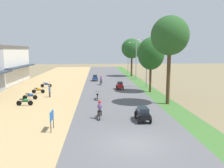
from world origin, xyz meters
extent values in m
plane|color=#7A6B4C|center=(0.00, 0.00, 0.00)|extent=(180.00, 180.00, 0.00)
cube|color=#565659|center=(0.00, 0.00, 0.04)|extent=(9.00, 140.00, 0.08)
cube|color=#3D6B2D|center=(5.70, 0.00, 0.03)|extent=(2.40, 140.00, 0.06)
cube|color=silver|center=(-20.00, 29.98, 3.20)|extent=(6.21, 13.55, 6.40)
cube|color=#2D3847|center=(-16.29, 29.98, 3.08)|extent=(1.20, 13.55, 0.25)
cube|color=#59514C|center=(-20.00, 29.98, 6.65)|extent=(6.41, 13.75, 0.50)
cylinder|color=black|center=(-9.66, 11.21, 0.34)|extent=(0.56, 0.06, 0.56)
cylinder|color=black|center=(-10.90, 11.21, 0.34)|extent=(0.56, 0.06, 0.56)
cube|color=#333338|center=(-10.28, 11.21, 0.52)|extent=(1.12, 0.12, 0.12)
ellipsoid|color=#14722D|center=(-10.20, 11.21, 0.66)|extent=(0.64, 0.28, 0.32)
cube|color=black|center=(-10.56, 11.21, 0.78)|extent=(0.44, 0.20, 0.10)
cylinder|color=#A5A8AD|center=(-9.72, 11.21, 0.61)|extent=(0.26, 0.05, 0.68)
cylinder|color=black|center=(-9.78, 11.21, 0.98)|extent=(0.04, 0.54, 0.04)
cylinder|color=black|center=(-9.95, 14.34, 0.34)|extent=(0.56, 0.06, 0.56)
cylinder|color=black|center=(-11.19, 14.34, 0.34)|extent=(0.56, 0.06, 0.56)
cube|color=#333338|center=(-10.57, 14.34, 0.52)|extent=(1.12, 0.12, 0.12)
ellipsoid|color=#1E4CA5|center=(-10.49, 14.34, 0.66)|extent=(0.64, 0.28, 0.32)
cube|color=black|center=(-10.85, 14.34, 0.78)|extent=(0.44, 0.20, 0.10)
cylinder|color=#A5A8AD|center=(-10.01, 14.34, 0.61)|extent=(0.26, 0.05, 0.68)
cylinder|color=black|center=(-10.07, 14.34, 0.98)|extent=(0.04, 0.54, 0.04)
cylinder|color=black|center=(-9.98, 18.55, 0.34)|extent=(0.56, 0.06, 0.56)
cylinder|color=black|center=(-11.22, 18.55, 0.34)|extent=(0.56, 0.06, 0.56)
cube|color=#333338|center=(-10.60, 18.55, 0.52)|extent=(1.12, 0.12, 0.12)
ellipsoid|color=orange|center=(-10.52, 18.55, 0.66)|extent=(0.64, 0.28, 0.32)
cube|color=black|center=(-10.88, 18.55, 0.78)|extent=(0.44, 0.20, 0.10)
cylinder|color=#A5A8AD|center=(-10.04, 18.55, 0.61)|extent=(0.26, 0.05, 0.68)
cylinder|color=black|center=(-10.10, 18.55, 0.98)|extent=(0.04, 0.54, 0.04)
cylinder|color=black|center=(-10.02, 23.86, 0.34)|extent=(0.56, 0.06, 0.56)
cylinder|color=black|center=(-11.26, 23.86, 0.34)|extent=(0.56, 0.06, 0.56)
cube|color=#333338|center=(-10.64, 23.86, 0.52)|extent=(1.12, 0.12, 0.12)
ellipsoid|color=#1E4CA5|center=(-10.56, 23.86, 0.66)|extent=(0.64, 0.28, 0.32)
cube|color=black|center=(-10.92, 23.86, 0.78)|extent=(0.44, 0.20, 0.10)
cylinder|color=#A5A8AD|center=(-10.08, 23.86, 0.61)|extent=(0.26, 0.05, 0.68)
cylinder|color=black|center=(-10.14, 23.86, 0.98)|extent=(0.04, 0.54, 0.04)
cylinder|color=#262628|center=(-5.74, 2.47, 0.46)|extent=(0.06, 0.06, 0.80)
cylinder|color=#262628|center=(-5.74, 3.47, 0.46)|extent=(0.06, 0.06, 0.80)
cube|color=#1959B2|center=(-5.74, 2.97, 1.21)|extent=(0.04, 1.30, 0.70)
cylinder|color=#33333D|center=(-8.42, 15.78, 0.47)|extent=(0.14, 0.14, 0.82)
cylinder|color=#33333D|center=(-8.46, 15.61, 0.47)|extent=(0.14, 0.14, 0.82)
ellipsoid|color=#265999|center=(-8.44, 15.69, 1.16)|extent=(0.32, 0.41, 0.56)
sphere|color=#9E7556|center=(-8.44, 15.69, 1.57)|extent=(0.22, 0.22, 0.22)
cylinder|color=#4C351E|center=(5.69, 11.00, 3.28)|extent=(0.42, 0.42, 6.45)
ellipsoid|color=#255222|center=(5.69, 11.00, 7.69)|extent=(4.15, 4.15, 4.30)
cylinder|color=#4C351E|center=(5.44, 18.57, 2.21)|extent=(0.31, 0.31, 4.29)
ellipsoid|color=#20501F|center=(5.44, 18.57, 5.62)|extent=(3.81, 3.81, 4.62)
cylinder|color=#4C351E|center=(5.75, 38.90, 2.66)|extent=(0.42, 0.42, 5.19)
ellipsoid|color=#215022|center=(5.75, 38.90, 6.50)|extent=(4.71, 4.71, 4.53)
cylinder|color=gray|center=(5.80, 22.92, 4.01)|extent=(0.16, 0.16, 7.90)
cylinder|color=gray|center=(5.10, 22.92, 7.81)|extent=(1.40, 0.08, 0.08)
ellipsoid|color=silver|center=(4.40, 22.92, 7.74)|extent=(0.36, 0.20, 0.14)
cylinder|color=gray|center=(6.50, 22.92, 7.81)|extent=(1.40, 0.08, 0.08)
ellipsoid|color=silver|center=(7.20, 22.92, 7.74)|extent=(0.36, 0.20, 0.14)
cylinder|color=gray|center=(5.80, 33.13, 3.96)|extent=(0.16, 0.16, 7.80)
cylinder|color=gray|center=(5.10, 33.13, 7.71)|extent=(1.40, 0.08, 0.08)
ellipsoid|color=silver|center=(4.40, 33.13, 7.64)|extent=(0.36, 0.20, 0.14)
cylinder|color=gray|center=(6.50, 33.13, 7.71)|extent=(1.40, 0.08, 0.08)
ellipsoid|color=silver|center=(7.20, 33.13, 7.64)|extent=(0.36, 0.20, 0.14)
cylinder|color=gray|center=(5.80, 45.41, 4.22)|extent=(0.16, 0.16, 8.32)
cylinder|color=gray|center=(5.10, 45.41, 8.23)|extent=(1.40, 0.08, 0.08)
ellipsoid|color=silver|center=(4.40, 45.41, 8.16)|extent=(0.36, 0.20, 0.14)
cylinder|color=gray|center=(6.50, 45.41, 8.23)|extent=(1.40, 0.08, 0.08)
ellipsoid|color=silver|center=(7.20, 45.41, 8.16)|extent=(0.36, 0.20, 0.14)
cylinder|color=brown|center=(8.85, 33.72, 4.42)|extent=(0.20, 0.20, 8.83)
cube|color=#473323|center=(8.85, 33.72, 8.33)|extent=(1.80, 0.10, 0.10)
cube|color=black|center=(1.61, 4.86, 0.65)|extent=(0.88, 2.25, 0.44)
cube|color=#232B38|center=(1.61, 4.76, 1.07)|extent=(0.81, 1.30, 0.40)
cylinder|color=black|center=(2.10, 4.05, 0.40)|extent=(0.11, 0.64, 0.64)
cylinder|color=black|center=(1.11, 4.05, 0.40)|extent=(0.11, 0.64, 0.64)
cylinder|color=black|center=(2.10, 5.67, 0.40)|extent=(0.11, 0.64, 0.64)
cylinder|color=black|center=(1.11, 5.67, 0.40)|extent=(0.11, 0.64, 0.64)
cube|color=red|center=(1.24, 21.11, 0.66)|extent=(0.84, 1.95, 0.50)
cube|color=#232B38|center=(1.24, 21.16, 1.11)|extent=(0.77, 1.10, 0.40)
cylinder|color=black|center=(1.71, 20.41, 0.38)|extent=(0.10, 0.60, 0.60)
cylinder|color=black|center=(0.77, 20.41, 0.38)|extent=(0.10, 0.60, 0.60)
cylinder|color=black|center=(1.71, 21.81, 0.38)|extent=(0.10, 0.60, 0.60)
cylinder|color=black|center=(0.77, 21.81, 0.38)|extent=(0.10, 0.60, 0.60)
cube|color=navy|center=(-2.67, 31.31, 0.66)|extent=(0.84, 1.95, 0.50)
cube|color=#232B38|center=(-2.67, 31.26, 1.11)|extent=(0.77, 1.10, 0.40)
cylinder|color=black|center=(-3.14, 32.01, 0.38)|extent=(0.10, 0.60, 0.60)
cylinder|color=black|center=(-2.20, 32.01, 0.38)|extent=(0.10, 0.60, 0.60)
cylinder|color=black|center=(-3.14, 30.61, 0.38)|extent=(0.10, 0.60, 0.60)
cylinder|color=black|center=(-2.20, 30.61, 0.38)|extent=(0.10, 0.60, 0.60)
cylinder|color=black|center=(-2.09, 6.50, 0.36)|extent=(0.06, 0.56, 0.56)
cylinder|color=black|center=(-2.09, 5.26, 0.36)|extent=(0.06, 0.56, 0.56)
cube|color=#333338|center=(-2.09, 5.88, 0.54)|extent=(0.12, 1.12, 0.12)
ellipsoid|color=orange|center=(-2.09, 5.96, 0.68)|extent=(0.28, 0.64, 0.32)
cube|color=black|center=(-2.09, 5.60, 0.80)|extent=(0.20, 0.44, 0.10)
cylinder|color=#A5A8AD|center=(-2.09, 6.44, 0.63)|extent=(0.05, 0.26, 0.68)
cylinder|color=black|center=(-2.09, 6.38, 1.00)|extent=(0.54, 0.04, 0.04)
ellipsoid|color=#724C8C|center=(-2.09, 5.68, 1.20)|extent=(0.36, 0.28, 0.64)
sphere|color=red|center=(-2.09, 5.72, 1.60)|extent=(0.28, 0.28, 0.28)
cylinder|color=#2D2D38|center=(-2.23, 5.78, 0.56)|extent=(0.12, 0.12, 0.48)
cylinder|color=#2D2D38|center=(-1.95, 5.78, 0.56)|extent=(0.12, 0.12, 0.48)
cylinder|color=black|center=(-2.26, 14.47, 0.36)|extent=(0.06, 0.56, 0.56)
cylinder|color=black|center=(-2.26, 13.23, 0.36)|extent=(0.06, 0.56, 0.56)
cube|color=#333338|center=(-2.26, 13.85, 0.54)|extent=(0.12, 1.12, 0.12)
ellipsoid|color=black|center=(-2.26, 13.93, 0.68)|extent=(0.28, 0.64, 0.32)
cube|color=black|center=(-2.26, 13.57, 0.80)|extent=(0.20, 0.44, 0.10)
cylinder|color=#A5A8AD|center=(-2.26, 14.41, 0.63)|extent=(0.05, 0.26, 0.68)
cylinder|color=black|center=(-2.26, 14.35, 1.00)|extent=(0.54, 0.04, 0.04)
cylinder|color=black|center=(-1.58, 26.79, 0.36)|extent=(0.06, 0.56, 0.56)
cylinder|color=black|center=(-1.58, 25.55, 0.36)|extent=(0.06, 0.56, 0.56)
cube|color=#333338|center=(-1.58, 26.17, 0.54)|extent=(0.12, 1.12, 0.12)
ellipsoid|color=silver|center=(-1.58, 26.25, 0.68)|extent=(0.28, 0.64, 0.32)
cube|color=black|center=(-1.58, 25.89, 0.80)|extent=(0.20, 0.44, 0.10)
cylinder|color=#A5A8AD|center=(-1.58, 26.73, 0.63)|extent=(0.05, 0.26, 0.68)
cylinder|color=black|center=(-1.58, 26.67, 1.00)|extent=(0.54, 0.04, 0.04)
ellipsoid|color=#724C8C|center=(-1.58, 25.97, 1.20)|extent=(0.36, 0.28, 0.64)
sphere|color=red|center=(-1.58, 26.01, 1.60)|extent=(0.28, 0.28, 0.28)
cylinder|color=#2D2D38|center=(-1.72, 26.07, 0.56)|extent=(0.12, 0.12, 0.48)
cylinder|color=#2D2D38|center=(-1.44, 26.07, 0.56)|extent=(0.12, 0.12, 0.48)
camera|label=1|loc=(-2.30, -14.20, 6.11)|focal=37.04mm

